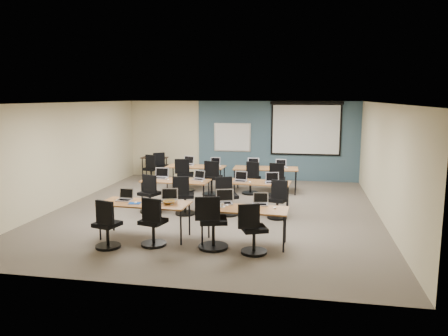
% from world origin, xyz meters
% --- Properties ---
extents(floor, '(8.00, 9.00, 0.02)m').
position_xyz_m(floor, '(0.00, 0.00, 0.00)').
color(floor, '#6B6354').
rests_on(floor, ground).
extents(ceiling, '(8.00, 9.00, 0.02)m').
position_xyz_m(ceiling, '(0.00, 0.00, 2.70)').
color(ceiling, white).
rests_on(ceiling, ground).
extents(wall_back, '(8.00, 0.04, 2.70)m').
position_xyz_m(wall_back, '(0.00, 4.50, 1.35)').
color(wall_back, beige).
rests_on(wall_back, ground).
extents(wall_front, '(8.00, 0.04, 2.70)m').
position_xyz_m(wall_front, '(0.00, -4.50, 1.35)').
color(wall_front, beige).
rests_on(wall_front, ground).
extents(wall_left, '(0.04, 9.00, 2.70)m').
position_xyz_m(wall_left, '(-4.00, 0.00, 1.35)').
color(wall_left, beige).
rests_on(wall_left, ground).
extents(wall_right, '(0.04, 9.00, 2.70)m').
position_xyz_m(wall_right, '(4.00, 0.00, 1.35)').
color(wall_right, beige).
rests_on(wall_right, ground).
extents(blue_accent_panel, '(5.50, 0.04, 2.70)m').
position_xyz_m(blue_accent_panel, '(1.25, 4.47, 1.35)').
color(blue_accent_panel, '#3D5977').
rests_on(blue_accent_panel, wall_back).
extents(whiteboard, '(1.28, 0.03, 0.98)m').
position_xyz_m(whiteboard, '(-0.30, 4.43, 1.45)').
color(whiteboard, silver).
rests_on(whiteboard, wall_back).
extents(projector_screen, '(2.40, 0.10, 1.82)m').
position_xyz_m(projector_screen, '(2.20, 4.41, 1.89)').
color(projector_screen, black).
rests_on(projector_screen, wall_back).
extents(training_table_front_left, '(1.80, 0.75, 0.73)m').
position_xyz_m(training_table_front_left, '(-0.96, -2.31, 0.69)').
color(training_table_front_left, '#A46D33').
rests_on(training_table_front_left, floor).
extents(training_table_front_right, '(1.67, 0.69, 0.73)m').
position_xyz_m(training_table_front_right, '(1.09, -2.37, 0.68)').
color(training_table_front_right, '#955F33').
rests_on(training_table_front_right, floor).
extents(training_table_mid_left, '(1.73, 0.72, 0.73)m').
position_xyz_m(training_table_mid_left, '(-1.05, 0.12, 0.68)').
color(training_table_mid_left, '#975E26').
rests_on(training_table_mid_left, floor).
extents(training_table_mid_right, '(1.71, 0.71, 0.73)m').
position_xyz_m(training_table_mid_right, '(1.00, 0.29, 0.68)').
color(training_table_mid_right, brown).
rests_on(training_table_mid_right, floor).
extents(training_table_back_left, '(1.78, 0.74, 0.73)m').
position_xyz_m(training_table_back_left, '(-1.10, 2.43, 0.68)').
color(training_table_back_left, '#A67445').
rests_on(training_table_back_left, floor).
extents(training_table_back_right, '(1.92, 0.80, 0.73)m').
position_xyz_m(training_table_back_right, '(1.05, 2.49, 0.69)').
color(training_table_back_right, brown).
rests_on(training_table_back_right, floor).
extents(laptop_0, '(0.31, 0.26, 0.24)m').
position_xyz_m(laptop_0, '(-1.44, -2.18, 0.79)').
color(laptop_0, '#B9B9B9').
rests_on(laptop_0, training_table_front_left).
extents(mouse_0, '(0.06, 0.10, 0.03)m').
position_xyz_m(mouse_0, '(-1.13, -2.37, 0.74)').
color(mouse_0, white).
rests_on(mouse_0, training_table_front_left).
extents(task_chair_0, '(0.48, 0.48, 0.96)m').
position_xyz_m(task_chair_0, '(-1.44, -3.07, 0.39)').
color(task_chair_0, black).
rests_on(task_chair_0, floor).
extents(laptop_1, '(0.34, 0.29, 0.26)m').
position_xyz_m(laptop_1, '(-0.53, -2.11, 0.79)').
color(laptop_1, '#AEAEBB').
rests_on(laptop_1, training_table_front_left).
extents(mouse_1, '(0.08, 0.11, 0.03)m').
position_xyz_m(mouse_1, '(-0.37, -2.37, 0.74)').
color(mouse_1, white).
rests_on(mouse_1, training_table_front_left).
extents(task_chair_1, '(0.49, 0.49, 0.98)m').
position_xyz_m(task_chair_1, '(-0.62, -2.78, 0.40)').
color(task_chair_1, black).
rests_on(task_chair_1, floor).
extents(laptop_2, '(0.36, 0.31, 0.27)m').
position_xyz_m(laptop_2, '(0.62, -2.06, 0.80)').
color(laptop_2, '#BDBDBD').
rests_on(laptop_2, training_table_front_right).
extents(mouse_2, '(0.07, 0.09, 0.03)m').
position_xyz_m(mouse_2, '(0.72, -2.25, 0.74)').
color(mouse_2, white).
rests_on(mouse_2, training_table_front_right).
extents(task_chair_2, '(0.58, 0.57, 1.05)m').
position_xyz_m(task_chair_2, '(0.52, -2.72, 0.44)').
color(task_chair_2, black).
rests_on(task_chair_2, floor).
extents(laptop_3, '(0.30, 0.26, 0.23)m').
position_xyz_m(laptop_3, '(1.36, -2.04, 0.79)').
color(laptop_3, '#B7B7BC').
rests_on(laptop_3, training_table_front_right).
extents(mouse_3, '(0.08, 0.11, 0.04)m').
position_xyz_m(mouse_3, '(1.66, -2.28, 0.74)').
color(mouse_3, white).
rests_on(mouse_3, training_table_front_right).
extents(task_chair_3, '(0.51, 0.48, 0.97)m').
position_xyz_m(task_chair_3, '(1.31, -2.85, 0.40)').
color(task_chair_3, black).
rests_on(task_chair_3, floor).
extents(laptop_4, '(0.36, 0.30, 0.27)m').
position_xyz_m(laptop_4, '(-1.51, 0.32, 0.80)').
color(laptop_4, '#B8B7BE').
rests_on(laptop_4, training_table_mid_left).
extents(mouse_4, '(0.07, 0.10, 0.03)m').
position_xyz_m(mouse_4, '(-1.24, 0.10, 0.74)').
color(mouse_4, white).
rests_on(mouse_4, training_table_mid_left).
extents(task_chair_4, '(0.52, 0.50, 0.98)m').
position_xyz_m(task_chair_4, '(-1.54, -0.47, 0.40)').
color(task_chair_4, black).
rests_on(task_chair_4, floor).
extents(laptop_5, '(0.30, 0.26, 0.23)m').
position_xyz_m(laptop_5, '(-0.48, 0.30, 0.79)').
color(laptop_5, '#AAABB4').
rests_on(laptop_5, training_table_mid_left).
extents(mouse_5, '(0.08, 0.11, 0.03)m').
position_xyz_m(mouse_5, '(-0.33, 0.03, 0.74)').
color(mouse_5, white).
rests_on(mouse_5, training_table_mid_left).
extents(task_chair_5, '(0.49, 0.49, 0.97)m').
position_xyz_m(task_chair_5, '(-0.66, -0.49, 0.40)').
color(task_chair_5, black).
rests_on(task_chair_5, floor).
extents(laptop_6, '(0.32, 0.27, 0.24)m').
position_xyz_m(laptop_6, '(0.61, 0.29, 0.79)').
color(laptop_6, '#BCBCBE').
rests_on(laptop_6, training_table_mid_right).
extents(mouse_6, '(0.09, 0.11, 0.04)m').
position_xyz_m(mouse_6, '(0.86, 0.17, 0.74)').
color(mouse_6, white).
rests_on(mouse_6, training_table_mid_right).
extents(task_chair_6, '(0.52, 0.49, 0.97)m').
position_xyz_m(task_chair_6, '(0.38, -0.36, 0.40)').
color(task_chair_6, black).
rests_on(task_chair_6, floor).
extents(laptop_7, '(0.33, 0.28, 0.25)m').
position_xyz_m(laptop_7, '(1.41, 0.24, 0.79)').
color(laptop_7, '#B5B5B9').
rests_on(laptop_7, training_table_mid_right).
extents(mouse_7, '(0.08, 0.10, 0.03)m').
position_xyz_m(mouse_7, '(1.67, 0.17, 0.74)').
color(mouse_7, white).
rests_on(mouse_7, training_table_mid_right).
extents(task_chair_7, '(0.48, 0.47, 0.96)m').
position_xyz_m(task_chair_7, '(1.60, -0.44, 0.39)').
color(task_chair_7, black).
rests_on(task_chair_7, floor).
extents(laptop_8, '(0.36, 0.30, 0.27)m').
position_xyz_m(laptop_8, '(-1.41, 2.67, 0.80)').
color(laptop_8, '#ABABAB').
rests_on(laptop_8, training_table_back_left).
extents(mouse_8, '(0.07, 0.10, 0.03)m').
position_xyz_m(mouse_8, '(-1.20, 2.44, 0.74)').
color(mouse_8, white).
rests_on(mouse_8, training_table_back_left).
extents(task_chair_8, '(0.54, 0.54, 1.01)m').
position_xyz_m(task_chair_8, '(-1.37, 2.10, 0.42)').
color(task_chair_8, black).
rests_on(task_chair_8, floor).
extents(laptop_9, '(0.31, 0.26, 0.23)m').
position_xyz_m(laptop_9, '(-0.57, 2.77, 0.79)').
color(laptop_9, '#AFAFB2').
rests_on(laptop_9, training_table_back_left).
extents(mouse_9, '(0.08, 0.11, 0.03)m').
position_xyz_m(mouse_9, '(-0.35, 2.51, 0.74)').
color(mouse_9, white).
rests_on(mouse_9, training_table_back_left).
extents(task_chair_9, '(0.56, 0.56, 1.03)m').
position_xyz_m(task_chair_9, '(-0.45, 1.70, 0.43)').
color(task_chair_9, black).
rests_on(task_chair_9, floor).
extents(laptop_10, '(0.34, 0.29, 0.26)m').
position_xyz_m(laptop_10, '(0.64, 2.68, 0.79)').
color(laptop_10, silver).
rests_on(laptop_10, training_table_back_right).
extents(mouse_10, '(0.08, 0.11, 0.04)m').
position_xyz_m(mouse_10, '(0.74, 2.56, 0.74)').
color(mouse_10, white).
rests_on(mouse_10, training_table_back_right).
extents(task_chair_10, '(0.54, 0.50, 0.99)m').
position_xyz_m(task_chair_10, '(0.66, 2.06, 0.41)').
color(task_chair_10, black).
rests_on(task_chair_10, floor).
extents(laptop_11, '(0.32, 0.27, 0.24)m').
position_xyz_m(laptop_11, '(1.49, 2.65, 0.79)').
color(laptop_11, '#ABABAB').
rests_on(laptop_11, training_table_back_right).
extents(mouse_11, '(0.07, 0.11, 0.04)m').
position_xyz_m(mouse_11, '(1.69, 2.54, 0.74)').
color(mouse_11, white).
rests_on(mouse_11, training_table_back_right).
extents(task_chair_11, '(0.52, 0.52, 1.00)m').
position_xyz_m(task_chair_11, '(1.43, 1.91, 0.41)').
color(task_chair_11, black).
rests_on(task_chair_11, floor).
extents(blue_mousepad, '(0.26, 0.23, 0.01)m').
position_xyz_m(blue_mousepad, '(-1.14, -2.40, 0.73)').
color(blue_mousepad, navy).
rests_on(blue_mousepad, training_table_front_left).
extents(snack_bowl, '(0.40, 0.40, 0.08)m').
position_xyz_m(snack_bowl, '(-0.44, -2.31, 0.77)').
color(snack_bowl, brown).
rests_on(snack_bowl, training_table_front_left).
extents(snack_plate, '(0.22, 0.22, 0.01)m').
position_xyz_m(snack_plate, '(0.61, -2.36, 0.74)').
color(snack_plate, white).
rests_on(snack_plate, training_table_front_right).
extents(coffee_cup, '(0.08, 0.08, 0.06)m').
position_xyz_m(coffee_cup, '(0.65, -2.38, 0.77)').
color(coffee_cup, white).
rests_on(coffee_cup, snack_plate).
extents(utility_table, '(0.88, 0.49, 0.75)m').
position_xyz_m(utility_table, '(-2.99, 3.97, 0.65)').
color(utility_table, '#37241A').
rests_on(utility_table, floor).
extents(spare_chair_a, '(0.56, 0.49, 0.97)m').
position_xyz_m(spare_chair_a, '(-2.58, 3.64, 0.40)').
color(spare_chair_a, black).
rests_on(spare_chair_a, floor).
extents(spare_chair_b, '(0.48, 0.47, 0.96)m').
position_xyz_m(spare_chair_b, '(-2.84, 3.19, 0.39)').
color(spare_chair_b, black).
rests_on(spare_chair_b, floor).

